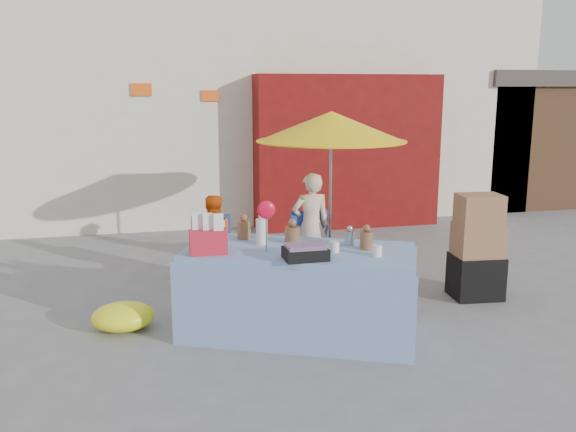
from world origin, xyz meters
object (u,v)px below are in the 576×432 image
object	(u,v)px
box_stack	(477,250)
chair_left	(214,266)
vendor_orange	(212,240)
umbrella	(331,127)
chair_right	(313,260)
vendor_beige	(311,225)
market_table	(298,290)

from	to	relation	value
box_stack	chair_left	bearing A→B (deg)	159.51
chair_left	box_stack	xyz separation A→B (m)	(2.88, -1.08, 0.30)
vendor_orange	box_stack	bearing A→B (deg)	155.89
chair_left	box_stack	world-z (taller)	box_stack
chair_left	umbrella	distance (m)	2.27
chair_right	umbrella	distance (m)	1.69
vendor_beige	box_stack	distance (m)	2.04
vendor_beige	umbrella	distance (m)	1.27
umbrella	chair_right	bearing A→B (deg)	-136.58
box_stack	umbrella	bearing A→B (deg)	134.40
vendor_orange	box_stack	distance (m)	3.13
chair_left	vendor_orange	world-z (taller)	vendor_orange
vendor_orange	box_stack	xyz separation A→B (m)	(2.88, -1.21, 0.00)
chair_right	vendor_orange	world-z (taller)	vendor_orange
chair_right	box_stack	bearing A→B (deg)	-34.72
chair_left	vendor_beige	distance (m)	1.32
market_table	umbrella	distance (m)	2.56
umbrella	vendor_beige	bearing A→B (deg)	-153.43
market_table	chair_right	world-z (taller)	market_table
chair_right	vendor_orange	xyz separation A→B (m)	(-1.25, 0.13, 0.30)
chair_right	chair_left	bearing A→B (deg)	178.68
vendor_beige	box_stack	world-z (taller)	vendor_beige
vendor_beige	umbrella	xyz separation A→B (m)	(0.30, 0.15, 1.22)
chair_left	box_stack	distance (m)	3.09
vendor_orange	umbrella	world-z (taller)	umbrella
chair_right	box_stack	world-z (taller)	box_stack
market_table	box_stack	xyz separation A→B (m)	(2.25, 0.54, 0.12)
chair_right	vendor_beige	xyz separation A→B (m)	(0.00, 0.13, 0.42)
market_table	chair_right	xyz separation A→B (m)	(0.61, 1.62, -0.19)
chair_left	chair_right	size ratio (longest dim) A/B	1.00
vendor_orange	vendor_beige	bearing A→B (deg)	178.68
market_table	vendor_beige	xyz separation A→B (m)	(0.61, 1.75, 0.23)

